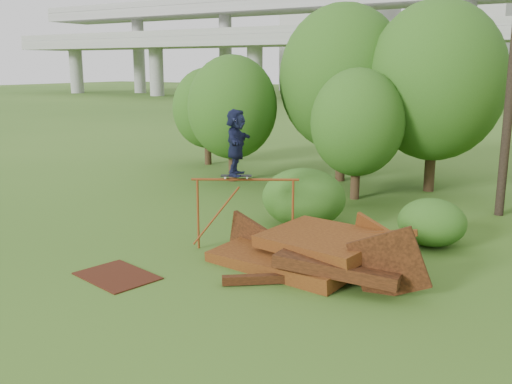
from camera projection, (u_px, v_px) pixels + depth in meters
The scene contains 14 objects.
ground at pixel (240, 284), 12.50m from camera, with size 240.00×240.00×0.00m, color #2D5116.
scrap_pile at pixel (312, 254), 13.28m from camera, with size 5.62×3.50×1.79m.
grind_rail at pixel (245, 199), 14.64m from camera, with size 2.42×1.42×1.88m.
skateboard at pixel (236, 176), 14.52m from camera, with size 0.79×0.57×0.08m.
skater at pixel (236, 142), 14.33m from camera, with size 1.56×0.50×1.68m, color #151A36.
flat_plate at pixel (117, 276), 12.95m from camera, with size 1.79×1.28×0.03m, color #39170C.
tree_0 at pixel (232, 107), 23.02m from camera, with size 3.64×3.64×5.13m.
tree_1 at pixel (343, 79), 22.83m from camera, with size 5.12×5.12×7.13m.
tree_2 at pixel (357, 123), 19.92m from camera, with size 3.29×3.29×4.63m.
tree_3 at pixel (436, 81), 20.88m from camera, with size 5.09×5.09×7.06m.
tree_6 at pixel (207, 108), 27.06m from camera, with size 3.30×3.30×4.61m.
shrub_left at pixel (304, 198), 16.85m from camera, with size 2.51×2.32×1.74m, color #284E14.
shrub_right at pixel (432, 222), 15.06m from camera, with size 1.80×1.65×1.27m, color #284E14.
building_right at pixel (470, 13), 102.77m from camera, with size 14.00×14.00×28.00m, color #9E9E99.
Camera 1 is at (6.37, -9.89, 4.69)m, focal length 40.00 mm.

